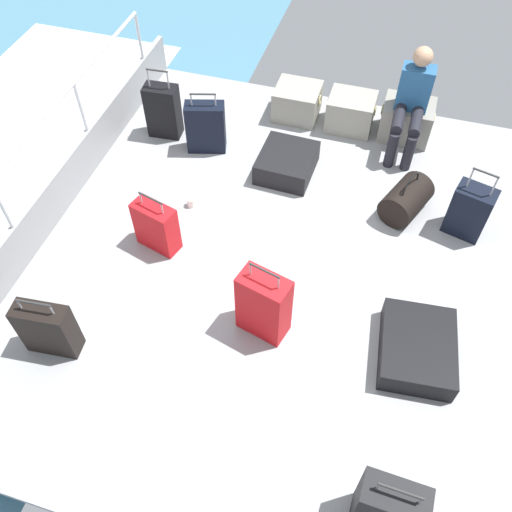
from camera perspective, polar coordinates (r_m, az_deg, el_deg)
The scene contains 18 objects.
ground_plane at distance 5.20m, azimuth 1.65°, elevation -0.15°, with size 4.40×5.20×0.06m, color #939699.
gunwale_port at distance 5.76m, azimuth -19.69°, elevation 6.30°, with size 0.06×5.20×0.45m, color #939699.
railing_port at distance 5.41m, azimuth -21.27°, elevation 10.43°, with size 0.04×4.20×1.02m.
cargo_crate_0 at distance 6.63m, azimuth 4.29°, elevation 15.67°, with size 0.54×0.47×0.37m.
cargo_crate_1 at distance 6.52m, azimuth 9.79°, elevation 14.49°, with size 0.55×0.43×0.40m.
cargo_crate_2 at distance 6.52m, azimuth 15.32°, elevation 13.44°, with size 0.58×0.44×0.42m.
passenger_seated at distance 6.15m, azimuth 15.87°, elevation 15.24°, with size 0.34×0.66×1.12m.
suitcase_0 at distance 6.35m, azimuth -9.60°, elevation 14.62°, with size 0.37×0.24×0.82m.
suitcase_1 at distance 4.71m, azimuth -20.79°, elevation -7.07°, with size 0.45×0.22×0.64m.
suitcase_2 at distance 4.68m, azimuth 16.37°, elevation -9.17°, with size 0.65×0.80×0.22m.
suitcase_3 at distance 3.95m, azimuth 13.59°, elevation -24.08°, with size 0.43×0.24×0.68m.
suitcase_4 at distance 6.10m, azimuth -5.24°, elevation 13.15°, with size 0.45×0.30×0.71m.
suitcase_5 at distance 4.45m, azimuth 0.80°, elevation -5.11°, with size 0.45×0.33×0.80m.
suitcase_6 at distance 5.55m, azimuth 21.25°, elevation 4.35°, with size 0.41×0.32×0.77m.
suitcase_7 at distance 5.90m, azimuth 3.21°, elevation 9.62°, with size 0.59×0.64×0.24m.
suitcase_8 at distance 5.16m, azimuth -10.30°, elevation 3.03°, with size 0.44×0.29×0.63m.
duffel_bag at distance 5.61m, azimuth 15.29°, elevation 5.66°, with size 0.52×0.61×0.50m.
paper_cup at distance 5.61m, azimuth -6.77°, elevation 5.58°, with size 0.08×0.08×0.10m, color white.
Camera 1 is at (0.79, -3.14, 4.04)m, focal length 38.58 mm.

